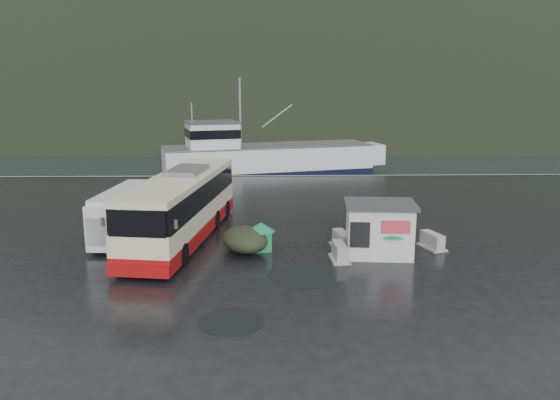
{
  "coord_description": "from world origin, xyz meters",
  "views": [
    {
      "loc": [
        1.47,
        -25.12,
        7.85
      ],
      "look_at": [
        2.15,
        2.84,
        1.7
      ],
      "focal_mm": 35.0,
      "sensor_mm": 36.0,
      "label": 1
    }
  ],
  "objects_px": {
    "coach_bus": "(184,239)",
    "white_van": "(131,238)",
    "jersey_barrier_c": "(432,248)",
    "dome_tent": "(245,251)",
    "ticket_kiosk": "(378,255)",
    "fishing_trawler": "(268,163)",
    "waste_bin_left": "(261,250)",
    "jersey_barrier_b": "(341,248)",
    "jersey_barrier_a": "(339,260)",
    "waste_bin_right": "(390,258)"
  },
  "relations": [
    {
      "from": "ticket_kiosk",
      "to": "fishing_trawler",
      "type": "relative_size",
      "value": 0.13
    },
    {
      "from": "white_van",
      "to": "ticket_kiosk",
      "type": "height_order",
      "value": "white_van"
    },
    {
      "from": "white_van",
      "to": "dome_tent",
      "type": "height_order",
      "value": "white_van"
    },
    {
      "from": "waste_bin_left",
      "to": "jersey_barrier_c",
      "type": "relative_size",
      "value": 0.9
    },
    {
      "from": "jersey_barrier_a",
      "to": "fishing_trawler",
      "type": "relative_size",
      "value": 0.06
    },
    {
      "from": "ticket_kiosk",
      "to": "jersey_barrier_a",
      "type": "relative_size",
      "value": 2.08
    },
    {
      "from": "jersey_barrier_a",
      "to": "ticket_kiosk",
      "type": "bearing_deg",
      "value": 20.0
    },
    {
      "from": "ticket_kiosk",
      "to": "jersey_barrier_b",
      "type": "bearing_deg",
      "value": 149.73
    },
    {
      "from": "dome_tent",
      "to": "ticket_kiosk",
      "type": "relative_size",
      "value": 0.91
    },
    {
      "from": "white_van",
      "to": "jersey_barrier_a",
      "type": "height_order",
      "value": "white_van"
    },
    {
      "from": "waste_bin_left",
      "to": "dome_tent",
      "type": "relative_size",
      "value": 0.47
    },
    {
      "from": "dome_tent",
      "to": "fishing_trawler",
      "type": "relative_size",
      "value": 0.12
    },
    {
      "from": "coach_bus",
      "to": "waste_bin_right",
      "type": "distance_m",
      "value": 10.35
    },
    {
      "from": "coach_bus",
      "to": "white_van",
      "type": "xyz_separation_m",
      "value": [
        -2.7,
        0.09,
        0.0
      ]
    },
    {
      "from": "waste_bin_left",
      "to": "ticket_kiosk",
      "type": "bearing_deg",
      "value": -9.11
    },
    {
      "from": "waste_bin_left",
      "to": "jersey_barrier_c",
      "type": "distance_m",
      "value": 8.18
    },
    {
      "from": "coach_bus",
      "to": "dome_tent",
      "type": "relative_size",
      "value": 4.29
    },
    {
      "from": "coach_bus",
      "to": "jersey_barrier_b",
      "type": "xyz_separation_m",
      "value": [
        7.79,
        -1.75,
        0.0
      ]
    },
    {
      "from": "ticket_kiosk",
      "to": "fishing_trawler",
      "type": "bearing_deg",
      "value": 104.97
    },
    {
      "from": "jersey_barrier_b",
      "to": "waste_bin_right",
      "type": "bearing_deg",
      "value": -38.55
    },
    {
      "from": "waste_bin_right",
      "to": "jersey_barrier_a",
      "type": "relative_size",
      "value": 1.05
    },
    {
      "from": "jersey_barrier_c",
      "to": "white_van",
      "type": "bearing_deg",
      "value": 172.34
    },
    {
      "from": "ticket_kiosk",
      "to": "coach_bus",
      "type": "bearing_deg",
      "value": 168.11
    },
    {
      "from": "jersey_barrier_c",
      "to": "ticket_kiosk",
      "type": "bearing_deg",
      "value": -160.93
    },
    {
      "from": "coach_bus",
      "to": "dome_tent",
      "type": "height_order",
      "value": "coach_bus"
    },
    {
      "from": "waste_bin_right",
      "to": "dome_tent",
      "type": "height_order",
      "value": "waste_bin_right"
    },
    {
      "from": "waste_bin_left",
      "to": "jersey_barrier_b",
      "type": "relative_size",
      "value": 0.85
    },
    {
      "from": "coach_bus",
      "to": "ticket_kiosk",
      "type": "bearing_deg",
      "value": -8.73
    },
    {
      "from": "white_van",
      "to": "waste_bin_left",
      "type": "xyz_separation_m",
      "value": [
        6.64,
        -2.08,
        0.0
      ]
    },
    {
      "from": "coach_bus",
      "to": "fishing_trawler",
      "type": "relative_size",
      "value": 0.53
    },
    {
      "from": "jersey_barrier_b",
      "to": "fishing_trawler",
      "type": "relative_size",
      "value": 0.07
    },
    {
      "from": "dome_tent",
      "to": "fishing_trawler",
      "type": "xyz_separation_m",
      "value": [
        1.18,
        27.88,
        0.0
      ]
    },
    {
      "from": "coach_bus",
      "to": "ticket_kiosk",
      "type": "distance_m",
      "value": 9.77
    },
    {
      "from": "dome_tent",
      "to": "jersey_barrier_a",
      "type": "height_order",
      "value": "dome_tent"
    },
    {
      "from": "waste_bin_left",
      "to": "jersey_barrier_a",
      "type": "bearing_deg",
      "value": -23.79
    },
    {
      "from": "waste_bin_left",
      "to": "waste_bin_right",
      "type": "relative_size",
      "value": 0.84
    },
    {
      "from": "coach_bus",
      "to": "jersey_barrier_a",
      "type": "xyz_separation_m",
      "value": [
        7.46,
        -3.54,
        0.0
      ]
    },
    {
      "from": "waste_bin_right",
      "to": "fishing_trawler",
      "type": "xyz_separation_m",
      "value": [
        -5.42,
        29.09,
        0.0
      ]
    },
    {
      "from": "ticket_kiosk",
      "to": "jersey_barrier_b",
      "type": "relative_size",
      "value": 1.99
    },
    {
      "from": "white_van",
      "to": "jersey_barrier_a",
      "type": "bearing_deg",
      "value": -13.83
    },
    {
      "from": "coach_bus",
      "to": "waste_bin_left",
      "type": "relative_size",
      "value": 9.16
    },
    {
      "from": "jersey_barrier_b",
      "to": "waste_bin_left",
      "type": "bearing_deg",
      "value": -176.48
    },
    {
      "from": "white_van",
      "to": "jersey_barrier_c",
      "type": "distance_m",
      "value": 14.95
    },
    {
      "from": "jersey_barrier_c",
      "to": "dome_tent",
      "type": "bearing_deg",
      "value": -178.45
    },
    {
      "from": "coach_bus",
      "to": "white_van",
      "type": "relative_size",
      "value": 2.01
    },
    {
      "from": "ticket_kiosk",
      "to": "jersey_barrier_a",
      "type": "xyz_separation_m",
      "value": [
        -1.88,
        -0.69,
        0.0
      ]
    },
    {
      "from": "waste_bin_left",
      "to": "jersey_barrier_b",
      "type": "xyz_separation_m",
      "value": [
        3.85,
        0.24,
        0.0
      ]
    },
    {
      "from": "coach_bus",
      "to": "jersey_barrier_b",
      "type": "height_order",
      "value": "coach_bus"
    },
    {
      "from": "waste_bin_left",
      "to": "waste_bin_right",
      "type": "distance_m",
      "value": 6.0
    },
    {
      "from": "waste_bin_right",
      "to": "waste_bin_left",
      "type": "bearing_deg",
      "value": 166.94
    }
  ]
}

